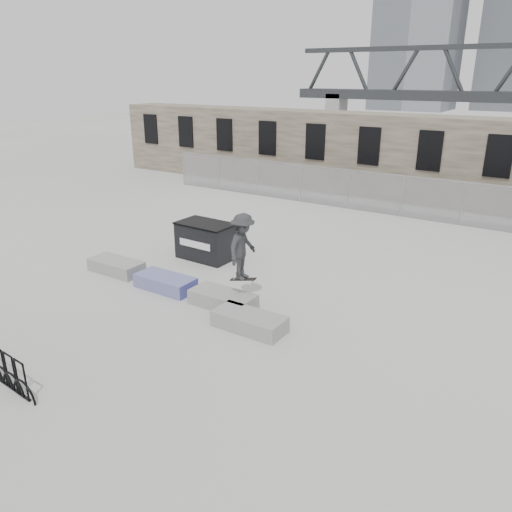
{
  "coord_description": "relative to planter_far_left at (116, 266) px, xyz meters",
  "views": [
    {
      "loc": [
        9.67,
        -11.02,
        6.54
      ],
      "look_at": [
        1.87,
        0.98,
        1.3
      ],
      "focal_mm": 35.0,
      "sensor_mm": 36.0,
      "label": 1
    }
  ],
  "objects": [
    {
      "name": "ground",
      "position": [
        3.25,
        0.09,
        -0.25
      ],
      "size": [
        120.0,
        120.0,
        0.0
      ],
      "primitive_type": "plane",
      "color": "beige",
      "rests_on": "ground"
    },
    {
      "name": "stone_wall",
      "position": [
        3.25,
        16.33,
        2.01
      ],
      "size": [
        36.0,
        2.58,
        4.5
      ],
      "color": "brown",
      "rests_on": "ground"
    },
    {
      "name": "chainlink_fence",
      "position": [
        3.25,
        12.59,
        0.79
      ],
      "size": [
        22.06,
        0.06,
        2.02
      ],
      "color": "gray",
      "rests_on": "ground"
    },
    {
      "name": "planter_far_left",
      "position": [
        0.0,
        0.0,
        0.0
      ],
      "size": [
        2.0,
        0.9,
        0.45
      ],
      "color": "gray",
      "rests_on": "ground"
    },
    {
      "name": "planter_center_left",
      "position": [
        2.43,
        -0.15,
        0.0
      ],
      "size": [
        2.0,
        0.9,
        0.45
      ],
      "color": "#34399C",
      "rests_on": "ground"
    },
    {
      "name": "planter_center_right",
      "position": [
        4.74,
        -0.16,
        0.0
      ],
      "size": [
        2.0,
        0.9,
        0.45
      ],
      "color": "gray",
      "rests_on": "ground"
    },
    {
      "name": "planter_offset",
      "position": [
        6.19,
        -0.9,
        0.0
      ],
      "size": [
        2.0,
        0.9,
        0.45
      ],
      "color": "gray",
      "rests_on": "ground"
    },
    {
      "name": "dumpster",
      "position": [
        1.73,
        2.84,
        0.45
      ],
      "size": [
        2.13,
        1.33,
        1.38
      ],
      "rotation": [
        0.0,
        0.0,
        -0.03
      ],
      "color": "black",
      "rests_on": "ground"
    },
    {
      "name": "skateboarder",
      "position": [
        5.32,
        0.07,
        1.68
      ],
      "size": [
        0.85,
        1.33,
        2.06
      ],
      "rotation": [
        0.0,
        0.0,
        1.68
      ],
      "color": "#2C2C2F",
      "rests_on": "ground"
    }
  ]
}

